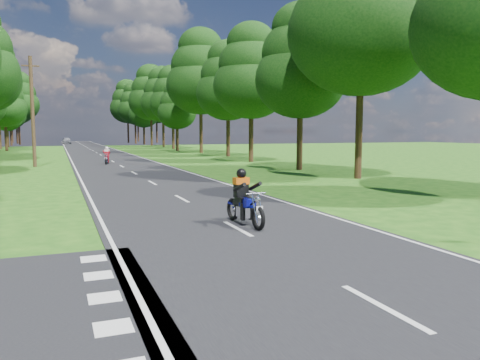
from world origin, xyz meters
name	(u,v)px	position (x,y,z in m)	size (l,w,h in m)	color
ground	(269,247)	(0.00, 0.00, 0.00)	(160.00, 160.00, 0.00)	#1B4F12
main_road	(97,153)	(0.00, 50.00, 0.01)	(7.00, 140.00, 0.02)	black
road_markings	(97,153)	(-0.14, 48.13, 0.02)	(7.40, 140.00, 0.01)	silver
treeline	(100,91)	(1.43, 60.06, 8.25)	(40.00, 115.35, 14.78)	black
telegraph_pole	(32,111)	(-6.00, 28.00, 4.07)	(1.20, 0.26, 8.00)	#382616
rider_near_blue	(245,197)	(0.37, 2.40, 0.80)	(0.63, 1.88, 1.57)	#0B0D83
rider_far_red	(107,155)	(-0.79, 28.84, 0.71)	(0.55, 1.66, 1.38)	#B50D23
distant_car	(67,140)	(-2.60, 94.45, 0.71)	(1.63, 4.04, 1.38)	#B1B3B9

